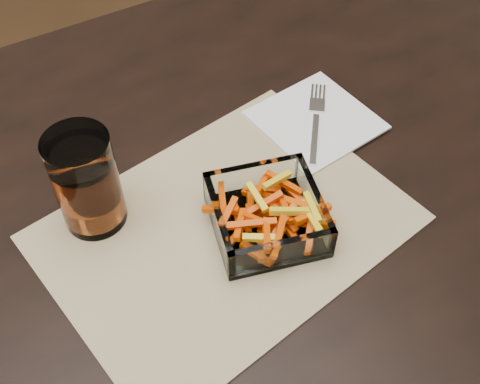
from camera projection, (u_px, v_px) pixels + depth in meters
name	position (u px, v px, depth m)	size (l,w,h in m)	color
dining_table	(150.00, 249.00, 0.87)	(1.60, 0.90, 0.75)	black
placemat	(226.00, 227.00, 0.79)	(0.45, 0.33, 0.00)	tan
glass_bowl	(267.00, 217.00, 0.77)	(0.17, 0.17, 0.05)	white
tumbler	(87.00, 184.00, 0.74)	(0.08, 0.08, 0.14)	white
napkin	(316.00, 120.00, 0.91)	(0.16, 0.16, 0.00)	white
fork	(316.00, 119.00, 0.91)	(0.12, 0.15, 0.00)	silver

